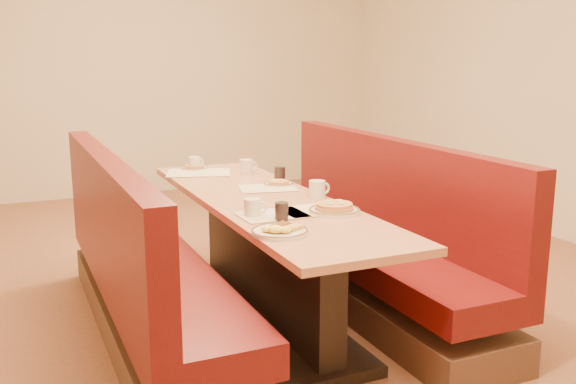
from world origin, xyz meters
name	(u,v)px	position (x,y,z in m)	size (l,w,h in m)	color
ground	(265,318)	(0.00, 0.00, 0.00)	(8.00, 8.00, 0.00)	#9E6647
diner_table	(265,259)	(0.00, 0.00, 0.37)	(0.70, 2.50, 0.75)	black
booth_left	(142,278)	(-0.73, 0.00, 0.36)	(0.55, 2.50, 1.05)	#4C3326
booth_right	(370,247)	(0.73, 0.00, 0.36)	(0.55, 2.50, 1.05)	#4C3326
placemat_near_left	(273,215)	(-0.12, -0.41, 0.75)	(0.34, 0.26, 0.00)	beige
placemat_near_right	(314,210)	(0.12, -0.41, 0.75)	(0.35, 0.27, 0.00)	beige
placemat_far_left	(199,173)	(-0.12, 0.94, 0.75)	(0.44, 0.33, 0.00)	beige
placemat_far_right	(268,188)	(0.12, 0.24, 0.75)	(0.35, 0.26, 0.00)	beige
pancake_plate	(334,209)	(0.20, -0.49, 0.77)	(0.27, 0.27, 0.06)	silver
eggs_plate	(280,231)	(-0.23, -0.76, 0.77)	(0.27, 0.27, 0.05)	silver
extra_plate_mid	(278,183)	(0.22, 0.31, 0.76)	(0.19, 0.19, 0.04)	silver
extra_plate_far	(194,167)	(-0.11, 1.10, 0.76)	(0.20, 0.20, 0.04)	silver
coffee_mug_a	(318,189)	(0.28, -0.13, 0.80)	(0.14, 0.10, 0.10)	silver
coffee_mug_b	(253,207)	(-0.22, -0.39, 0.80)	(0.12, 0.09, 0.09)	silver
coffee_mug_c	(247,166)	(0.18, 0.78, 0.80)	(0.13, 0.09, 0.10)	silver
coffee_mug_d	(195,163)	(-0.10, 1.10, 0.80)	(0.12, 0.09, 0.09)	silver
soda_tumbler_near	(282,212)	(-0.12, -0.53, 0.80)	(0.07, 0.07, 0.09)	black
soda_tumbler_mid	(280,174)	(0.28, 0.42, 0.80)	(0.07, 0.07, 0.10)	black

